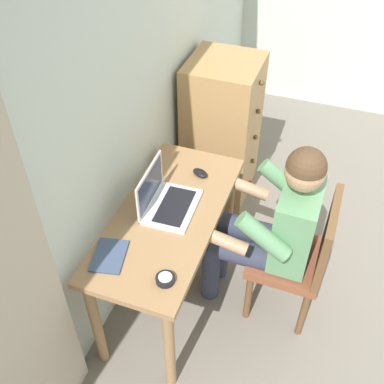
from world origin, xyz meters
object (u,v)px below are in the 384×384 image
at_px(person_seated, 273,223).
at_px(computer_mouse, 200,173).
at_px(notebook_pad, 109,256).
at_px(dresser, 222,130).
at_px(desk_clock, 165,279).
at_px(desk, 169,230).
at_px(chair, 301,254).
at_px(laptop, 165,199).

relative_size(person_seated, computer_mouse, 11.83).
relative_size(person_seated, notebook_pad, 5.63).
height_order(dresser, desk_clock, dresser).
distance_m(dresser, person_seated, 1.08).
bearing_deg(computer_mouse, desk, -165.09).
bearing_deg(computer_mouse, dresser, 31.07).
bearing_deg(chair, computer_mouse, 75.01).
relative_size(dresser, notebook_pad, 5.12).
bearing_deg(chair, notebook_pad, 122.33).
relative_size(person_seated, desk_clock, 13.15).
height_order(dresser, person_seated, person_seated).
xyz_separation_m(desk, desk_clock, (-0.41, -0.15, 0.14)).
bearing_deg(chair, laptop, 100.27).
height_order(chair, laptop, laptop).
height_order(laptop, computer_mouse, laptop).
bearing_deg(laptop, dresser, 0.03).
bearing_deg(person_seated, laptop, 103.71).
xyz_separation_m(chair, person_seated, (0.00, 0.18, 0.18)).
relative_size(chair, desk_clock, 9.61).
height_order(dresser, laptop, dresser).
distance_m(desk_clock, notebook_pad, 0.31).
relative_size(desk_clock, notebook_pad, 0.43).
bearing_deg(notebook_pad, chair, -69.98).
xyz_separation_m(chair, desk_clock, (-0.59, 0.56, 0.26)).
distance_m(desk, dresser, 1.10).
bearing_deg(desk, chair, -75.72).
bearing_deg(computer_mouse, person_seated, -85.98).
height_order(desk, computer_mouse, computer_mouse).
bearing_deg(laptop, desk, -144.93).
xyz_separation_m(laptop, desk_clock, (-0.46, -0.19, -0.04)).
bearing_deg(dresser, computer_mouse, -173.03).
height_order(desk_clock, notebook_pad, desk_clock).
relative_size(dresser, chair, 1.24).
bearing_deg(dresser, desk, -178.27).
xyz_separation_m(desk, notebook_pad, (-0.37, 0.15, 0.13)).
distance_m(person_seated, desk_clock, 0.71).
distance_m(chair, computer_mouse, 0.73).
bearing_deg(computer_mouse, chair, -80.89).
height_order(desk, chair, chair).
relative_size(computer_mouse, desk_clock, 1.11).
xyz_separation_m(chair, computer_mouse, (0.18, 0.66, 0.26)).
bearing_deg(desk_clock, dresser, 7.08).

